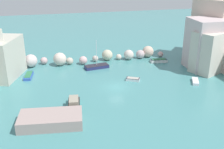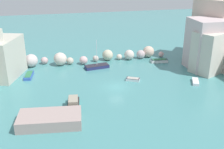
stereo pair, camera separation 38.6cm
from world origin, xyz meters
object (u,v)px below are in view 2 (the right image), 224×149
moored_boat_4 (195,82)px  moored_boat_5 (29,75)px  stone_dock (50,119)px  moored_boat_1 (73,107)px  moored_boat_2 (97,66)px  moored_boat_0 (133,79)px  moored_boat_3 (159,61)px

moored_boat_4 → moored_boat_5: (-29.93, 9.87, 0.05)m
stone_dock → moored_boat_1: size_ratio=1.19×
stone_dock → moored_boat_4: size_ratio=2.60×
moored_boat_2 → stone_dock: bearing=54.6°
moored_boat_0 → moored_boat_2: size_ratio=0.46×
stone_dock → moored_boat_4: (26.26, 8.32, -0.53)m
moored_boat_0 → moored_boat_4: 11.46m
stone_dock → moored_boat_2: bearing=63.4°
moored_boat_2 → moored_boat_5: bearing=-1.5°
moored_boat_1 → moored_boat_2: 18.15m
moored_boat_1 → moored_boat_4: 23.43m
moored_boat_0 → moored_boat_1: moored_boat_1 is taller
moored_boat_0 → moored_boat_5: bearing=9.6°
moored_boat_4 → moored_boat_1: bearing=127.7°
stone_dock → moored_boat_0: 19.40m
moored_boat_2 → moored_boat_3: 14.09m
moored_boat_1 → moored_boat_0: bearing=-46.8°
moored_boat_2 → moored_boat_4: (16.27, -11.61, -0.13)m
moored_boat_1 → moored_boat_3: 27.02m
moored_boat_0 → moored_boat_4: bearing=-169.9°
moored_boat_4 → moored_boat_2: bearing=79.1°
moored_boat_3 → moored_boat_4: 12.33m
moored_boat_1 → moored_boat_3: size_ratio=1.88×
moored_boat_1 → stone_dock: bearing=137.8°
moored_boat_1 → moored_boat_5: moored_boat_1 is taller
moored_boat_1 → moored_boat_5: bearing=31.8°
stone_dock → moored_boat_0: size_ratio=3.07×
moored_boat_2 → moored_boat_3: moored_boat_2 is taller
moored_boat_3 → stone_dock: bearing=45.8°
moored_boat_2 → moored_boat_3: (14.08, 0.53, -0.01)m
moored_boat_0 → moored_boat_1: bearing=64.6°
moored_boat_2 → moored_boat_0: bearing=114.8°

